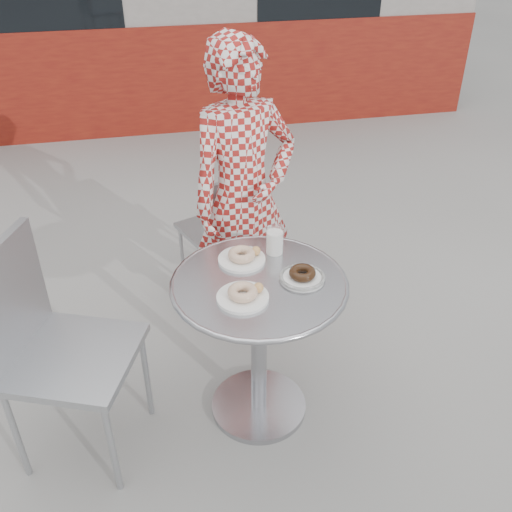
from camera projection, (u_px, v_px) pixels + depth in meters
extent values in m
plane|color=gray|center=(252.00, 400.00, 2.73)|extent=(60.00, 60.00, 0.00)
cube|color=maroon|center=(174.00, 79.00, 5.46)|extent=(6.02, 0.20, 1.00)
cylinder|color=#B5B5BA|center=(259.00, 405.00, 2.69)|extent=(0.44, 0.44, 0.03)
cylinder|color=#B5B5BA|center=(259.00, 349.00, 2.49)|extent=(0.07, 0.07, 0.70)
cylinder|color=#B5B5BA|center=(259.00, 284.00, 2.30)|extent=(0.70, 0.70, 0.02)
torus|color=#B5B5BA|center=(259.00, 284.00, 2.30)|extent=(0.73, 0.73, 0.02)
cube|color=#A2A5AA|center=(218.00, 230.00, 3.28)|extent=(0.49, 0.49, 0.03)
cube|color=#A2A5AA|center=(233.00, 211.00, 3.05)|extent=(0.36, 0.16, 0.38)
cube|color=#A2A5AA|center=(74.00, 358.00, 2.26)|extent=(0.61, 0.61, 0.03)
cube|color=#A2A5AA|center=(7.00, 301.00, 2.15)|extent=(0.21, 0.45, 0.47)
imported|color=maroon|center=(243.00, 198.00, 2.80)|extent=(0.66, 0.53, 1.56)
cylinder|color=white|center=(242.00, 259.00, 2.42)|extent=(0.20, 0.20, 0.01)
torus|color=#B77546|center=(242.00, 254.00, 2.40)|extent=(0.12, 0.12, 0.04)
sphere|color=#B77A3F|center=(256.00, 251.00, 2.42)|extent=(0.04, 0.04, 0.04)
cylinder|color=white|center=(243.00, 297.00, 2.19)|extent=(0.20, 0.20, 0.01)
torus|color=#B77546|center=(243.00, 292.00, 2.18)|extent=(0.12, 0.12, 0.04)
sphere|color=#B77A3F|center=(258.00, 288.00, 2.20)|extent=(0.04, 0.04, 0.04)
cylinder|color=white|center=(302.00, 278.00, 2.30)|extent=(0.18, 0.18, 0.01)
torus|color=black|center=(302.00, 273.00, 2.29)|extent=(0.11, 0.11, 0.04)
torus|color=black|center=(302.00, 277.00, 2.30)|extent=(0.19, 0.19, 0.02)
cylinder|color=white|center=(275.00, 242.00, 2.44)|extent=(0.07, 0.07, 0.10)
cylinder|color=white|center=(275.00, 240.00, 2.44)|extent=(0.08, 0.08, 0.12)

